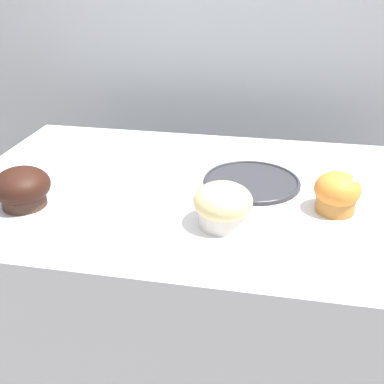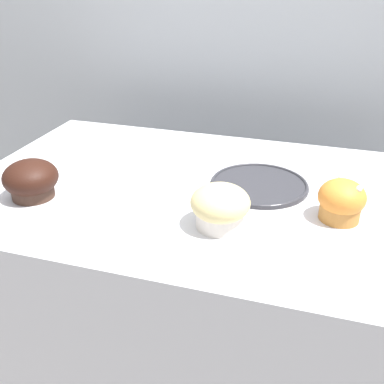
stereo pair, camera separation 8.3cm
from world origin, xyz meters
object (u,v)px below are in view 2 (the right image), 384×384
at_px(serving_plate, 259,184).
at_px(muffin_back_right, 220,206).
at_px(muffin_back_left, 31,180).
at_px(muffin_front_center, 341,201).

bearing_deg(serving_plate, muffin_back_right, -102.86).
distance_m(muffin_back_left, muffin_back_right, 0.39).
height_order(muffin_front_center, muffin_back_right, muffin_back_right).
xyz_separation_m(muffin_front_center, muffin_back_left, (-0.59, -0.09, -0.00)).
bearing_deg(muffin_back_left, muffin_front_center, 8.48).
height_order(muffin_back_left, serving_plate, muffin_back_left).
bearing_deg(muffin_back_left, serving_plate, 22.79).
relative_size(muffin_back_left, serving_plate, 0.53).
xyz_separation_m(muffin_back_left, muffin_back_right, (0.39, -0.00, 0.00)).
bearing_deg(muffin_back_right, muffin_back_left, 179.86).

